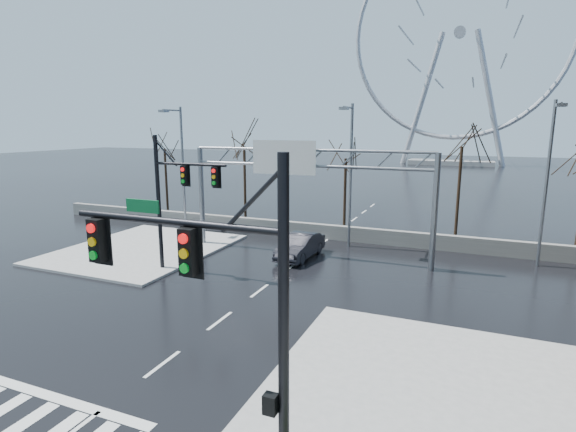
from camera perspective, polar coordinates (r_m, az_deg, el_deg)
The scene contains 16 objects.
ground at distance 17.77m, azimuth -15.64°, elevation -17.65°, with size 260.00×260.00×0.00m, color black.
sidewalk_right_ext at distance 16.37m, azimuth 20.76°, elevation -20.39°, with size 12.00×10.00×0.15m, color gray.
sidewalk_far at distance 32.97m, azimuth -17.94°, elevation -4.01°, with size 10.00×12.00×0.15m, color gray.
barrier_wall at distance 34.47m, azimuth 5.15°, elevation -2.01°, with size 52.00×0.50×1.10m, color slate.
signal_mast_near at distance 10.00m, azimuth -7.94°, elevation -9.97°, with size 5.52×0.41×8.00m.
signal_mast_far at distance 26.53m, azimuth -14.32°, elevation 3.07°, with size 4.72×0.41×8.00m.
sign_gantry at distance 29.09m, azimuth 1.62°, elevation 4.81°, with size 16.36×0.40×7.60m.
streetlight_left at distance 37.42m, azimuth -13.54°, elevation 7.05°, with size 0.50×2.55×10.00m.
streetlight_mid at distance 31.34m, azimuth 7.82°, elevation 6.48°, with size 0.50×2.55×10.00m.
streetlight_right at distance 30.59m, azimuth 30.19°, elevation 4.93°, with size 0.50×2.55×10.00m.
tree_far_left at distance 45.69m, azimuth -15.36°, elevation 7.29°, with size 3.50×3.50×7.00m.
tree_left at distance 40.35m, azimuth -5.57°, elevation 7.72°, with size 3.75×3.75×7.50m.
tree_center at distance 38.01m, azimuth 7.33°, elevation 6.25°, with size 3.25×3.25×6.50m.
tree_right at distance 35.63m, azimuth 21.13°, elevation 6.94°, with size 3.90×3.90×7.80m.
ferris_wheel at distance 108.60m, azimuth 20.92°, elevation 19.99°, with size 45.00×6.00×50.91m.
car at distance 29.42m, azimuth 1.55°, elevation -3.83°, with size 1.67×4.79×1.58m, color black.
Camera 1 is at (9.93, -12.04, 8.49)m, focal length 28.00 mm.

